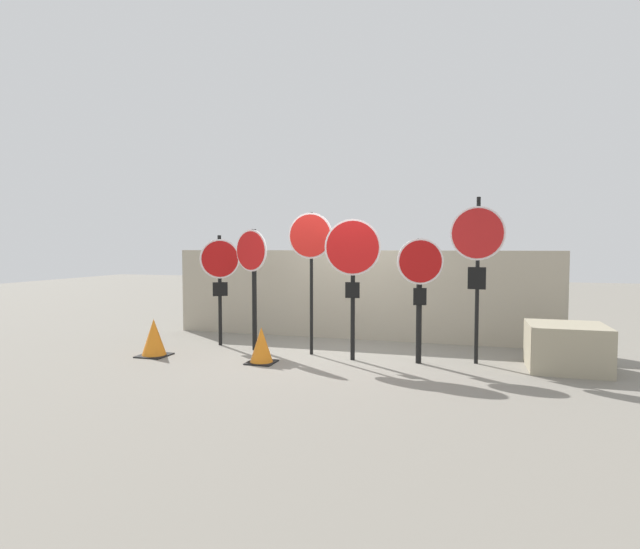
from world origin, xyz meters
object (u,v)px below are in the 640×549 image
object	(u,v)px
traffic_cone_1	(154,338)
storage_crate	(566,347)
traffic_cone_0	(261,345)
stop_sign_1	(252,265)
stop_sign_2	(310,246)
stop_sign_3	(353,259)
stop_sign_4	(420,278)
stop_sign_5	(477,246)
stop_sign_0	(220,269)

from	to	relation	value
traffic_cone_1	storage_crate	xyz separation A→B (m)	(6.37, 0.89, 0.03)
traffic_cone_0	storage_crate	xyz separation A→B (m)	(4.46, 0.85, 0.06)
stop_sign_1	stop_sign_2	distance (m)	1.13
stop_sign_3	stop_sign_4	world-z (taller)	stop_sign_3
stop_sign_4	storage_crate	world-z (taller)	stop_sign_4
stop_sign_5	traffic_cone_1	size ratio (longest dim) A/B	4.15
stop_sign_0	stop_sign_2	xyz separation A→B (m)	(1.82, -0.29, 0.41)
stop_sign_2	stop_sign_5	xyz separation A→B (m)	(2.64, 0.09, -0.00)
traffic_cone_0	traffic_cone_1	bearing A→B (deg)	-178.82
traffic_cone_0	storage_crate	world-z (taller)	storage_crate
stop_sign_2	traffic_cone_0	bearing A→B (deg)	-125.02
stop_sign_0	stop_sign_3	xyz separation A→B (m)	(2.58, -0.50, 0.21)
stop_sign_0	stop_sign_2	bearing A→B (deg)	-42.54
stop_sign_5	stop_sign_0	bearing A→B (deg)	-172.87
stop_sign_1	stop_sign_5	bearing A→B (deg)	22.01
stop_sign_2	stop_sign_5	world-z (taller)	stop_sign_5
stop_sign_3	stop_sign_0	bearing A→B (deg)	162.25
traffic_cone_0	traffic_cone_1	size ratio (longest dim) A/B	0.91
stop_sign_2	traffic_cone_0	size ratio (longest dim) A/B	4.23
traffic_cone_1	stop_sign_0	bearing A→B (deg)	59.71
stop_sign_1	stop_sign_2	size ratio (longest dim) A/B	0.89
stop_sign_3	stop_sign_2	bearing A→B (deg)	157.83
stop_sign_4	stop_sign_0	bearing A→B (deg)	158.87
stop_sign_2	storage_crate	world-z (taller)	stop_sign_2
stop_sign_1	traffic_cone_0	bearing A→B (deg)	-36.51
stop_sign_1	stop_sign_3	bearing A→B (deg)	13.06
stop_sign_3	traffic_cone_1	size ratio (longest dim) A/B	3.63
stop_sign_2	stop_sign_5	size ratio (longest dim) A/B	0.93
stop_sign_2	traffic_cone_1	bearing A→B (deg)	-160.88
stop_sign_0	storage_crate	distance (m)	5.83
stop_sign_1	stop_sign_3	xyz separation A→B (m)	(1.84, -0.28, 0.13)
storage_crate	stop_sign_1	bearing A→B (deg)	-179.91
stop_sign_1	storage_crate	xyz separation A→B (m)	(4.98, 0.01, -1.15)
traffic_cone_0	traffic_cone_1	world-z (taller)	traffic_cone_1
stop_sign_4	traffic_cone_1	world-z (taller)	stop_sign_4
stop_sign_0	stop_sign_2	distance (m)	1.89
storage_crate	stop_sign_5	bearing A→B (deg)	179.30
stop_sign_2	stop_sign_3	xyz separation A→B (m)	(0.76, -0.21, -0.20)
stop_sign_2	storage_crate	distance (m)	4.17
stop_sign_5	stop_sign_1	bearing A→B (deg)	-169.93
stop_sign_3	traffic_cone_1	xyz separation A→B (m)	(-3.22, -0.60, -1.31)
storage_crate	stop_sign_2	bearing A→B (deg)	-178.89
stop_sign_5	traffic_cone_1	xyz separation A→B (m)	(-5.10, -0.90, -1.51)
stop_sign_0	stop_sign_3	size ratio (longest dim) A/B	0.90
stop_sign_2	stop_sign_4	world-z (taller)	stop_sign_2
stop_sign_0	stop_sign_1	distance (m)	0.78
traffic_cone_1	storage_crate	bearing A→B (deg)	7.92
stop_sign_0	stop_sign_4	bearing A→B (deg)	-40.16
traffic_cone_1	storage_crate	size ratio (longest dim) A/B	0.58
stop_sign_3	stop_sign_1	bearing A→B (deg)	164.67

